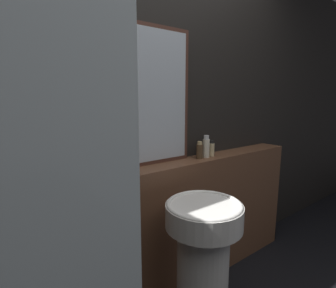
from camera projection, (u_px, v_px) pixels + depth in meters
name	position (u px, v px, depth m)	size (l,w,h in m)	color
wall_back	(153.00, 119.00, 1.78)	(8.00, 0.06, 2.50)	black
vanity_counter	(164.00, 232.00, 1.82)	(2.55, 0.20, 0.95)	brown
pedestal_sink	(203.00, 263.00, 1.46)	(0.42, 0.42, 0.84)	silver
mirror	(149.00, 97.00, 1.68)	(0.64, 0.03, 0.89)	#47281E
towel_stack	(86.00, 175.00, 1.42)	(0.18, 0.16, 0.06)	silver
shampoo_bottle	(200.00, 151.00, 1.92)	(0.05, 0.05, 0.13)	#4C3823
conditioner_bottle	(206.00, 147.00, 1.95)	(0.05, 0.05, 0.17)	beige
lotion_bottle	(212.00, 149.00, 1.99)	(0.04, 0.04, 0.12)	#C6B284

